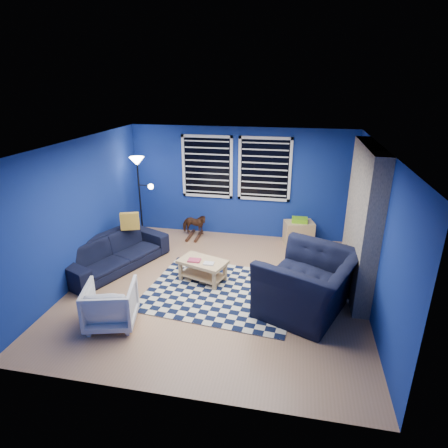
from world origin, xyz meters
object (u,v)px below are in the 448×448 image
armchair_bent (111,305)px  rocking_horse (194,224)px  coffee_table (203,266)px  cabinet (299,232)px  tv (356,188)px  armchair_big (308,283)px  sofa (115,253)px  floor_lamp (139,173)px

armchair_bent → rocking_horse: size_ratio=1.22×
coffee_table → cabinet: (1.69, 2.03, -0.02)m
tv → armchair_big: bearing=-110.5°
armchair_bent → armchair_big: bearing=-176.6°
armchair_big → armchair_bent: size_ratio=2.02×
cabinet → sofa: bearing=-167.4°
floor_lamp → rocking_horse: bearing=14.1°
cabinet → armchair_bent: bearing=-142.8°
sofa → rocking_horse: size_ratio=3.63×
sofa → armchair_bent: (0.78, -1.70, 0.01)m
coffee_table → armchair_bent: bearing=-123.7°
rocking_horse → coffee_table: rocking_horse is taller
coffee_table → tv: bearing=33.5°
tv → cabinet: (-1.06, 0.21, -1.13)m
armchair_bent → cabinet: size_ratio=1.03×
armchair_bent → coffee_table: armchair_bent is taller
floor_lamp → coffee_table: bearing=-41.9°
sofa → cabinet: size_ratio=3.07×
armchair_bent → coffee_table: bearing=-138.4°
armchair_bent → sofa: bearing=-80.0°
sofa → armchair_big: 3.73m
armchair_big → rocking_horse: armchair_big is taller
coffee_table → armchair_big: bearing=-17.6°
sofa → tv: bearing=-46.8°
armchair_big → floor_lamp: size_ratio=0.78×
armchair_big → sofa: bearing=-78.7°
tv → armchair_big: (-0.90, -2.41, -0.92)m
sofa → coffee_table: size_ratio=2.27×
rocking_horse → floor_lamp: bearing=106.5°
floor_lamp → armchair_bent: bearing=-75.7°
tv → armchair_bent: tv is taller
rocking_horse → tv: bearing=-89.4°
sofa → coffee_table: bearing=-72.3°
sofa → floor_lamp: size_ratio=1.15×
rocking_horse → coffee_table: 2.04m
armchair_big → cabinet: size_ratio=2.08×
armchair_big → coffee_table: (-1.85, 0.59, -0.19)m
cabinet → armchair_big: bearing=-102.0°
coffee_table → cabinet: size_ratio=1.35×
sofa → armchair_big: size_ratio=1.47×
rocking_horse → cabinet: size_ratio=0.85×
armchair_bent → rocking_horse: bearing=-110.1°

